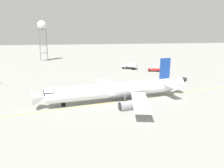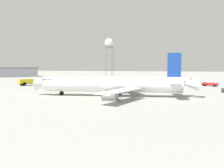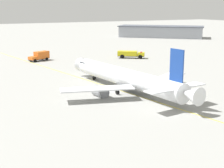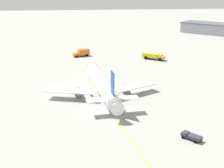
% 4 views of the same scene
% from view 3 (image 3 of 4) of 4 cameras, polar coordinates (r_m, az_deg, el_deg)
% --- Properties ---
extents(ground_plane, '(600.00, 600.00, 0.00)m').
position_cam_3_polar(ground_plane, '(72.21, 0.53, -1.22)').
color(ground_plane, gray).
extents(airliner_main, '(40.68, 32.43, 10.86)m').
position_cam_3_polar(airliner_main, '(71.55, 2.55, 0.94)').
color(airliner_main, white).
rests_on(airliner_main, ground_plane).
extents(fire_tender_truck, '(7.90, 9.35, 2.50)m').
position_cam_3_polar(fire_tender_truck, '(118.31, 3.19, 5.18)').
color(fire_tender_truck, '#232326').
rests_on(fire_tender_truck, ground_plane).
extents(catering_truck_truck, '(5.06, 7.68, 3.10)m').
position_cam_3_polar(catering_truck_truck, '(115.14, -12.21, 4.75)').
color(catering_truck_truck, '#232326').
rests_on(catering_truck_truck, ground_plane).
extents(terminal_shed, '(45.56, 46.87, 6.71)m').
position_cam_3_polar(terminal_shed, '(201.33, 8.36, 8.89)').
color(terminal_shed, '#999EA8').
rests_on(terminal_shed, ground_plane).
extents(taxiway_centreline, '(175.22, 29.65, 0.01)m').
position_cam_3_polar(taxiway_centreline, '(74.30, 0.41, -0.80)').
color(taxiway_centreline, yellow).
rests_on(taxiway_centreline, ground_plane).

